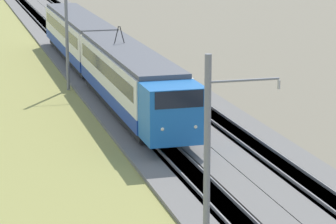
% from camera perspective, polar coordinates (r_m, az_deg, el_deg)
% --- Properties ---
extents(ballast_main, '(240.00, 4.40, 0.30)m').
position_cam_1_polar(ballast_main, '(67.76, -6.54, 3.79)').
color(ballast_main, slate).
rests_on(ballast_main, ground).
extents(ballast_adjacent, '(240.00, 4.40, 0.30)m').
position_cam_1_polar(ballast_adjacent, '(68.58, -2.86, 3.98)').
color(ballast_adjacent, slate).
rests_on(ballast_adjacent, ground).
extents(track_main, '(240.00, 1.57, 0.45)m').
position_cam_1_polar(track_main, '(67.76, -6.54, 3.80)').
color(track_main, '#4C4238').
rests_on(track_main, ground).
extents(track_adjacent, '(240.00, 1.57, 0.45)m').
position_cam_1_polar(track_adjacent, '(68.57, -2.86, 3.99)').
color(track_adjacent, '#4C4238').
rests_on(track_adjacent, ground).
extents(passenger_train, '(39.52, 3.02, 5.12)m').
position_cam_1_polar(passenger_train, '(56.82, -4.86, 4.26)').
color(passenger_train, blue).
rests_on(passenger_train, ground).
extents(catenary_mast_near, '(0.22, 2.56, 7.51)m').
position_cam_1_polar(catenary_mast_near, '(25.60, 2.95, -3.83)').
color(catenary_mast_near, slate).
rests_on(catenary_mast_near, ground).
extents(catenary_mast_mid, '(0.22, 2.56, 7.85)m').
position_cam_1_polar(catenary_mast_mid, '(54.88, -7.20, 5.62)').
color(catenary_mast_mid, slate).
rests_on(catenary_mast_mid, ground).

